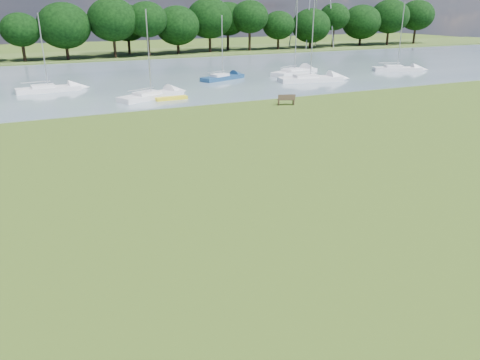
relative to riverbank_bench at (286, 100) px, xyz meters
name	(u,v)px	position (x,y,z in m)	size (l,w,h in m)	color
ground	(257,200)	(-12.59, -18.88, -0.50)	(220.00, 220.00, 0.00)	#566425
river	(103,80)	(-12.59, 23.12, -0.50)	(220.00, 40.00, 0.10)	slate
far_bank	(74,57)	(-12.59, 53.12, -0.50)	(220.00, 20.00, 0.40)	#4C6626
riverbank_bench	(286,100)	(0.00, 0.00, 0.00)	(1.68, 0.96, 0.99)	brown
kayak	(172,98)	(-8.88, 6.67, -0.30)	(3.08, 0.72, 0.31)	yellow
tree_line	(109,23)	(-6.53, 49.12, 5.27)	(152.11, 8.00, 9.69)	black
sailboat_0	(294,71)	(11.24, 17.13, 0.03)	(7.89, 5.02, 9.48)	white
sailboat_1	(47,87)	(-19.37, 16.64, 0.00)	(6.51, 2.29, 7.88)	white
sailboat_3	(222,76)	(0.64, 16.59, 0.00)	(6.23, 3.79, 7.50)	navy
sailboat_5	(397,67)	(25.93, 14.02, 0.02)	(6.67, 4.37, 9.05)	white
sailboat_8	(310,77)	(9.67, 11.01, 0.05)	(7.96, 3.51, 10.44)	white
sailboat_9	(151,94)	(-10.51, 8.24, -0.02)	(7.09, 4.63, 8.25)	white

